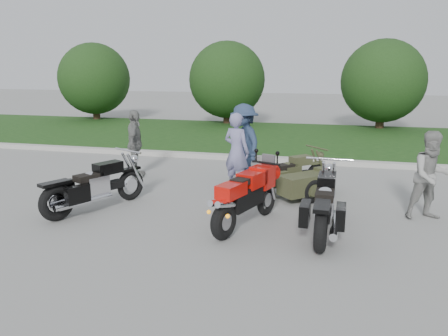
% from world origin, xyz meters
% --- Properties ---
extents(ground, '(80.00, 80.00, 0.00)m').
position_xyz_m(ground, '(0.00, 0.00, 0.00)').
color(ground, gray).
rests_on(ground, ground).
extents(curb, '(60.00, 0.30, 0.15)m').
position_xyz_m(curb, '(0.00, 6.00, 0.07)').
color(curb, '#B3B1A9').
rests_on(curb, ground).
extents(grass_strip, '(60.00, 8.00, 0.14)m').
position_xyz_m(grass_strip, '(0.00, 10.15, 0.07)').
color(grass_strip, '#345D20').
rests_on(grass_strip, ground).
extents(tree_far_left, '(3.60, 3.60, 4.00)m').
position_xyz_m(tree_far_left, '(-10.00, 13.50, 2.19)').
color(tree_far_left, '#3F2B1C').
rests_on(tree_far_left, ground).
extents(tree_mid_left, '(3.60, 3.60, 4.00)m').
position_xyz_m(tree_mid_left, '(-3.00, 13.50, 2.19)').
color(tree_mid_left, '#3F2B1C').
rests_on(tree_mid_left, ground).
extents(tree_mid_right, '(3.60, 3.60, 4.00)m').
position_xyz_m(tree_mid_right, '(4.00, 13.50, 2.19)').
color(tree_mid_right, '#3F2B1C').
rests_on(tree_mid_right, ground).
extents(sportbike_red, '(0.90, 2.06, 1.01)m').
position_xyz_m(sportbike_red, '(0.54, 0.37, 0.59)').
color(sportbike_red, black).
rests_on(sportbike_red, ground).
extents(cruiser_left, '(1.20, 2.23, 0.93)m').
position_xyz_m(cruiser_left, '(-2.61, 0.51, 0.47)').
color(cruiser_left, black).
rests_on(cruiser_left, ground).
extents(cruiser_right, '(0.43, 2.50, 0.96)m').
position_xyz_m(cruiser_right, '(1.93, 0.36, 0.49)').
color(cruiser_right, black).
rests_on(cruiser_right, ground).
extents(cruiser_sidecar, '(1.83, 1.92, 0.83)m').
position_xyz_m(cruiser_sidecar, '(1.31, 2.46, 0.39)').
color(cruiser_sidecar, black).
rests_on(cruiser_sidecar, ground).
extents(person_stripe, '(0.78, 0.65, 1.81)m').
position_xyz_m(person_stripe, '(-0.16, 2.78, 0.91)').
color(person_stripe, '#7D7CA9').
rests_on(person_stripe, ground).
extents(person_grey, '(0.99, 0.88, 1.69)m').
position_xyz_m(person_grey, '(3.82, 1.66, 0.84)').
color(person_grey, '#999994').
rests_on(person_grey, ground).
extents(person_denim, '(1.34, 1.44, 1.95)m').
position_xyz_m(person_denim, '(-0.14, 3.51, 0.98)').
color(person_denim, navy).
rests_on(person_denim, ground).
extents(person_back, '(0.70, 1.10, 1.75)m').
position_xyz_m(person_back, '(-2.98, 3.31, 0.87)').
color(person_back, gray).
rests_on(person_back, ground).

